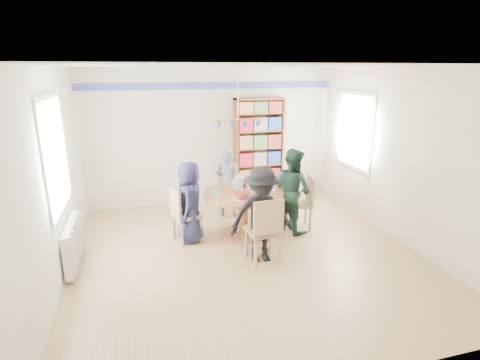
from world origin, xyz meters
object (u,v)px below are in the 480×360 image
object	(u,v)px
person_left	(190,202)
chair_right	(304,200)
radiator	(73,244)
bookshelf	(259,151)
person_near	(261,215)
chair_far	(228,189)
dining_table	(243,203)
person_right	(292,190)
chair_left	(182,212)
chair_near	(265,228)
person_far	(228,183)

from	to	relation	value
person_left	chair_right	bearing A→B (deg)	101.75
radiator	bookshelf	world-z (taller)	bookshelf
person_near	bookshelf	xyz separation A→B (m)	(0.79, 2.54, 0.35)
chair_right	person_near	xyz separation A→B (m)	(-1.06, -0.90, 0.18)
chair_far	person_near	xyz separation A→B (m)	(0.01, -1.92, 0.22)
person_near	dining_table	bearing A→B (deg)	92.06
person_right	chair_left	bearing A→B (deg)	67.55
chair_right	chair_far	distance (m)	1.49
dining_table	bookshelf	distance (m)	1.90
bookshelf	chair_right	bearing A→B (deg)	-80.44
chair_near	person_near	bearing A→B (deg)	105.70
chair_left	chair_far	bearing A→B (deg)	44.91
chair_near	person_left	bearing A→B (deg)	131.40
person_right	bookshelf	xyz separation A→B (m)	(-0.06, 1.66, 0.33)
person_far	person_near	size ratio (longest dim) A/B	0.93
chair_far	chair_near	world-z (taller)	chair_near
radiator	person_far	bearing A→B (deg)	27.34
chair_left	person_far	world-z (taller)	person_far
person_right	chair_near	bearing A→B (deg)	119.12
chair_far	radiator	bearing A→B (deg)	-150.92
radiator	chair_near	xyz separation A→B (m)	(2.59, -0.60, 0.19)
radiator	person_near	world-z (taller)	person_near
chair_near	person_far	bearing A→B (deg)	92.29
chair_left	bookshelf	distance (m)	2.47
chair_left	chair_near	world-z (taller)	chair_near
chair_right	person_left	world-z (taller)	person_left
dining_table	bookshelf	xyz separation A→B (m)	(0.79, 1.65, 0.49)
chair_near	chair_right	bearing A→B (deg)	43.76
chair_near	person_far	size ratio (longest dim) A/B	0.76
radiator	chair_far	size ratio (longest dim) A/B	1.15
chair_far	chair_near	bearing A→B (deg)	-88.91
chair_right	person_far	size ratio (longest dim) A/B	0.73
chair_left	chair_right	distance (m)	2.07
person_far	person_near	distance (m)	1.80
dining_table	person_near	bearing A→B (deg)	-89.49
chair_left	person_left	bearing A→B (deg)	-1.46
person_left	bookshelf	distance (m)	2.35
dining_table	person_right	size ratio (longest dim) A/B	0.91
dining_table	chair_far	distance (m)	1.03
chair_left	person_far	distance (m)	1.30
person_right	dining_table	bearing A→B (deg)	68.41
bookshelf	person_left	bearing A→B (deg)	-135.78
chair_far	person_far	size ratio (longest dim) A/B	0.67
chair_right	radiator	bearing A→B (deg)	-173.79
person_left	bookshelf	world-z (taller)	bookshelf
dining_table	chair_near	world-z (taller)	chair_near
chair_far	person_left	distance (m)	1.33
person_far	dining_table	bearing A→B (deg)	112.24
person_far	person_right	bearing A→B (deg)	153.93
dining_table	chair_near	distance (m)	0.99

